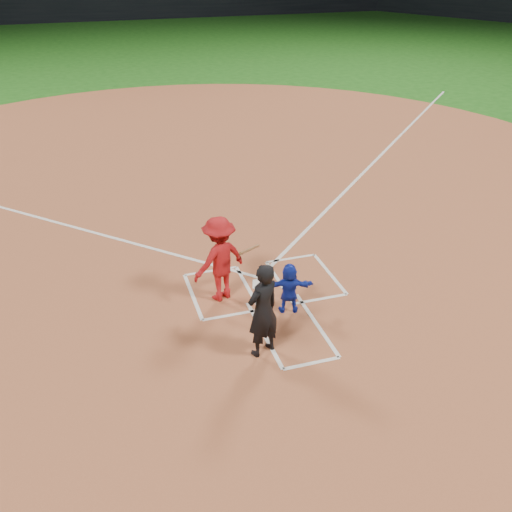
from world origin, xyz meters
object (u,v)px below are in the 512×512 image
object	(u,v)px
umpire	(263,310)
batter_at_plate	(220,259)
home_plate	(264,284)
catcher	(289,288)

from	to	relation	value
umpire	batter_at_plate	world-z (taller)	batter_at_plate
umpire	batter_at_plate	size ratio (longest dim) A/B	1.00
home_plate	catcher	bearing A→B (deg)	99.17
home_plate	batter_at_plate	distance (m)	1.39
catcher	home_plate	bearing A→B (deg)	-65.07
umpire	batter_at_plate	bearing A→B (deg)	-105.68
catcher	batter_at_plate	world-z (taller)	batter_at_plate
home_plate	umpire	distance (m)	2.51
catcher	umpire	bearing A→B (deg)	66.21
catcher	umpire	world-z (taller)	umpire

